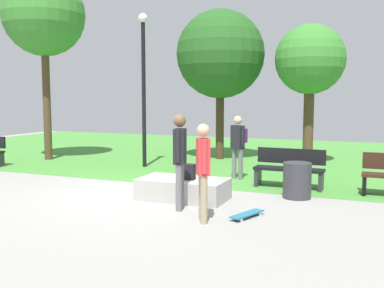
# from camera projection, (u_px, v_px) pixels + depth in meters

# --- Properties ---
(ground_plane) EXTENTS (28.00, 28.00, 0.00)m
(ground_plane) POSITION_uv_depth(u_px,v_px,m) (133.00, 195.00, 9.66)
(ground_plane) COLOR gray
(grass_lawn) EXTENTS (26.60, 12.71, 0.01)m
(grass_lawn) POSITION_uv_depth(u_px,v_px,m) (236.00, 154.00, 16.68)
(grass_lawn) COLOR #478C38
(grass_lawn) RESTS_ON ground_plane
(concrete_ledge) EXTENTS (1.81, 0.99, 0.43)m
(concrete_ledge) POSITION_uv_depth(u_px,v_px,m) (183.00, 189.00, 9.27)
(concrete_ledge) COLOR #A8A59E
(concrete_ledge) RESTS_ON ground_plane
(backpack_on_ledge) EXTENTS (0.30, 0.23, 0.32)m
(backpack_on_ledge) POSITION_uv_depth(u_px,v_px,m) (188.00, 172.00, 9.14)
(backpack_on_ledge) COLOR black
(backpack_on_ledge) RESTS_ON concrete_ledge
(skater_performing_trick) EXTENTS (0.27, 0.42, 1.80)m
(skater_performing_trick) POSITION_uv_depth(u_px,v_px,m) (180.00, 154.00, 8.33)
(skater_performing_trick) COLOR slate
(skater_performing_trick) RESTS_ON ground_plane
(skater_watching) EXTENTS (0.33, 0.39, 1.68)m
(skater_watching) POSITION_uv_depth(u_px,v_px,m) (203.00, 165.00, 7.51)
(skater_watching) COLOR tan
(skater_watching) RESTS_ON ground_plane
(skateboard_by_ledge) EXTENTS (0.46, 0.82, 0.08)m
(skateboard_by_ledge) POSITION_uv_depth(u_px,v_px,m) (247.00, 214.00, 7.88)
(skateboard_by_ledge) COLOR teal
(skateboard_by_ledge) RESTS_ON ground_plane
(park_bench_near_path) EXTENTS (1.61, 0.51, 0.91)m
(park_bench_near_path) POSITION_uv_depth(u_px,v_px,m) (289.00, 167.00, 10.43)
(park_bench_near_path) COLOR black
(park_bench_near_path) RESTS_ON ground_plane
(tree_broad_elm) EXTENTS (2.96, 2.96, 5.03)m
(tree_broad_elm) POSITION_uv_depth(u_px,v_px,m) (220.00, 55.00, 14.97)
(tree_broad_elm) COLOR #42301E
(tree_broad_elm) RESTS_ON grass_lawn
(tree_leaning_ash) EXTENTS (2.17, 2.17, 4.36)m
(tree_leaning_ash) POSITION_uv_depth(u_px,v_px,m) (310.00, 61.00, 13.82)
(tree_leaning_ash) COLOR #4C3823
(tree_leaning_ash) RESTS_ON grass_lawn
(tree_slender_maple) EXTENTS (2.69, 2.69, 6.16)m
(tree_slender_maple) POSITION_uv_depth(u_px,v_px,m) (44.00, 16.00, 14.70)
(tree_slender_maple) COLOR #4C3823
(tree_slender_maple) RESTS_ON grass_lawn
(lamp_post) EXTENTS (0.28, 0.28, 4.58)m
(lamp_post) POSITION_uv_depth(u_px,v_px,m) (144.00, 76.00, 13.33)
(lamp_post) COLOR black
(lamp_post) RESTS_ON ground_plane
(trash_bin) EXTENTS (0.59, 0.59, 0.75)m
(trash_bin) POSITION_uv_depth(u_px,v_px,m) (297.00, 180.00, 9.37)
(trash_bin) COLOR #333338
(trash_bin) RESTS_ON ground_plane
(pedestrian_with_backpack) EXTENTS (0.42, 0.43, 1.64)m
(pedestrian_with_backpack) POSITION_uv_depth(u_px,v_px,m) (238.00, 141.00, 11.50)
(pedestrian_with_backpack) COLOR slate
(pedestrian_with_backpack) RESTS_ON ground_plane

